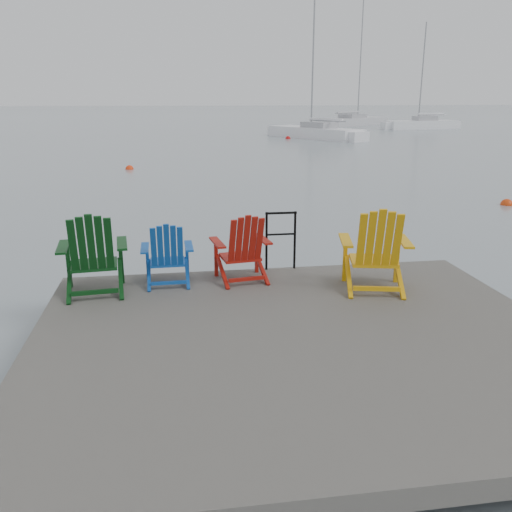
{
  "coord_description": "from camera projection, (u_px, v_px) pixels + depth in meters",
  "views": [
    {
      "loc": [
        -1.34,
        -5.39,
        3.06
      ],
      "look_at": [
        -0.2,
        2.02,
        0.85
      ],
      "focal_mm": 38.0,
      "sensor_mm": 36.0,
      "label": 1
    }
  ],
  "objects": [
    {
      "name": "buoy_d",
      "position": [
        287.0,
        135.0,
        45.3
      ],
      "size": [
        0.35,
        0.35,
        0.35
      ],
      "primitive_type": "sphere",
      "color": "#ED580D",
      "rests_on": "ground"
    },
    {
      "name": "sailboat_far",
      "position": [
        421.0,
        125.0,
        53.8
      ],
      "size": [
        7.43,
        2.83,
        10.15
      ],
      "rotation": [
        0.0,
        0.0,
        1.7
      ],
      "color": "white",
      "rests_on": "ground"
    },
    {
      "name": "chair_red",
      "position": [
        242.0,
        247.0,
        7.7
      ],
      "size": [
        0.87,
        0.82,
        1.0
      ],
      "rotation": [
        0.0,
        0.0,
        0.14
      ],
      "color": "maroon",
      "rests_on": "dock"
    },
    {
      "name": "buoy_b",
      "position": [
        130.0,
        169.0,
        23.81
      ],
      "size": [
        0.36,
        0.36,
        0.36
      ],
      "primitive_type": "sphere",
      "color": "red",
      "rests_on": "ground"
    },
    {
      "name": "buoy_a",
      "position": [
        506.0,
        205.0,
        15.94
      ],
      "size": [
        0.36,
        0.36,
        0.36
      ],
      "primitive_type": "sphere",
      "color": "red",
      "rests_on": "ground"
    },
    {
      "name": "buoy_c",
      "position": [
        288.0,
        139.0,
        41.14
      ],
      "size": [
        0.4,
        0.4,
        0.4
      ],
      "primitive_type": "sphere",
      "color": "#B90B0A",
      "rests_on": "ground"
    },
    {
      "name": "sailboat_mid",
      "position": [
        355.0,
        122.0,
        60.87
      ],
      "size": [
        9.71,
        8.44,
        13.92
      ],
      "rotation": [
        0.0,
        0.0,
        -0.9
      ],
      "color": "silver",
      "rests_on": "ground"
    },
    {
      "name": "chair_green",
      "position": [
        93.0,
        253.0,
        7.16
      ],
      "size": [
        0.96,
        0.9,
        1.13
      ],
      "rotation": [
        0.0,
        0.0,
        0.1
      ],
      "color": "#09330F",
      "rests_on": "dock"
    },
    {
      "name": "ground",
      "position": [
        300.0,
        376.0,
        6.17
      ],
      "size": [
        400.0,
        400.0,
        0.0
      ],
      "primitive_type": "plane",
      "color": "gray",
      "rests_on": "ground"
    },
    {
      "name": "dock",
      "position": [
        301.0,
        348.0,
        6.07
      ],
      "size": [
        6.0,
        5.0,
        1.4
      ],
      "color": "#292725",
      "rests_on": "ground"
    },
    {
      "name": "chair_blue",
      "position": [
        167.0,
        253.0,
        7.56
      ],
      "size": [
        0.73,
        0.68,
        0.91
      ],
      "rotation": [
        0.0,
        0.0,
        0.02
      ],
      "color": "#0F459B",
      "rests_on": "dock"
    },
    {
      "name": "chair_yellow",
      "position": [
        376.0,
        249.0,
        7.29
      ],
      "size": [
        1.06,
        1.0,
        1.17
      ],
      "rotation": [
        0.0,
        0.0,
        -0.21
      ],
      "color": "#DA9A0C",
      "rests_on": "dock"
    },
    {
      "name": "sailboat_near",
      "position": [
        315.0,
        133.0,
        41.62
      ],
      "size": [
        6.01,
        8.54,
        11.75
      ],
      "rotation": [
        0.0,
        0.0,
        0.5
      ],
      "color": "white",
      "rests_on": "ground"
    },
    {
      "name": "handrail",
      "position": [
        281.0,
        235.0,
        8.24
      ],
      "size": [
        0.48,
        0.04,
        0.9
      ],
      "color": "black",
      "rests_on": "dock"
    }
  ]
}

